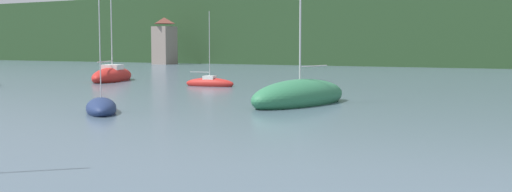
% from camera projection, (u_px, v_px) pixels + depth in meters
% --- Properties ---
extents(wooded_hillside, '(352.00, 58.63, 33.28)m').
position_uv_depth(wooded_hillside, '(401.00, 36.00, 128.91)').
color(wooded_hillside, '#264223').
rests_on(wooded_hillside, ground_plane).
extents(shore_building_west, '(3.42, 3.71, 8.47)m').
position_uv_depth(shore_building_west, '(164.00, 42.00, 109.60)').
color(shore_building_west, gray).
rests_on(shore_building_west, ground_plane).
extents(sailboat_far_2, '(4.44, 1.80, 6.46)m').
position_uv_depth(sailboat_far_2, '(210.00, 83.00, 50.08)').
color(sailboat_far_2, red).
rests_on(sailboat_far_2, ground_plane).
extents(sailboat_mid_4, '(4.16, 4.22, 6.19)m').
position_uv_depth(sailboat_mid_4, '(101.00, 108.00, 30.29)').
color(sailboat_mid_4, navy).
rests_on(sailboat_mid_4, ground_plane).
extents(sailboat_far_5, '(3.97, 8.77, 11.10)m').
position_uv_depth(sailboat_far_5, '(300.00, 96.00, 34.52)').
color(sailboat_far_5, '#2D754C').
rests_on(sailboat_far_5, ground_plane).
extents(sailboat_far_7, '(5.50, 8.72, 9.66)m').
position_uv_depth(sailboat_far_7, '(112.00, 76.00, 57.38)').
color(sailboat_far_7, red).
rests_on(sailboat_far_7, ground_plane).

